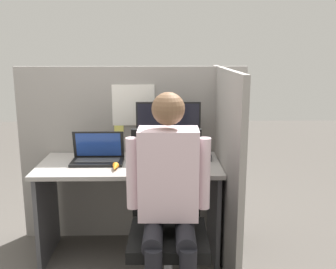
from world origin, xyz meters
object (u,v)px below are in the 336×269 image
(stapler, at_px, (208,156))
(monitor, at_px, (168,126))
(carrot_toy, at_px, (115,167))
(person, at_px, (169,193))
(paper_box, at_px, (168,154))
(office_chair, at_px, (167,217))
(laptop, at_px, (98,156))

(stapler, bearing_deg, monitor, 167.25)
(carrot_toy, xyz_separation_m, person, (0.36, -0.54, 0.02))
(paper_box, height_order, carrot_toy, paper_box)
(stapler, bearing_deg, paper_box, 167.76)
(office_chair, height_order, person, person)
(paper_box, relative_size, stapler, 2.54)
(carrot_toy, distance_m, person, 0.65)
(carrot_toy, xyz_separation_m, office_chair, (0.36, -0.37, -0.20))
(paper_box, distance_m, laptop, 0.54)
(carrot_toy, height_order, person, person)
(carrot_toy, bearing_deg, paper_box, 40.52)
(office_chair, bearing_deg, monitor, 88.28)
(office_chair, relative_size, person, 0.81)
(carrot_toy, relative_size, person, 0.10)
(carrot_toy, bearing_deg, monitor, 40.77)
(stapler, height_order, office_chair, office_chair)
(person, bearing_deg, paper_box, 88.89)
(office_chair, bearing_deg, stapler, 63.08)
(stapler, bearing_deg, carrot_toy, -159.13)
(paper_box, xyz_separation_m, monitor, (0.00, 0.00, 0.22))
(monitor, bearing_deg, laptop, -166.73)
(paper_box, distance_m, office_chair, 0.73)
(monitor, bearing_deg, person, -91.11)
(monitor, xyz_separation_m, office_chair, (-0.02, -0.70, -0.43))
(monitor, relative_size, stapler, 3.97)
(monitor, distance_m, laptop, 0.58)
(paper_box, relative_size, office_chair, 0.29)
(paper_box, xyz_separation_m, carrot_toy, (-0.38, -0.32, -0.01))
(paper_box, bearing_deg, office_chair, -91.73)
(laptop, height_order, person, person)
(carrot_toy, bearing_deg, stapler, 20.87)
(person, bearing_deg, laptop, 124.62)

